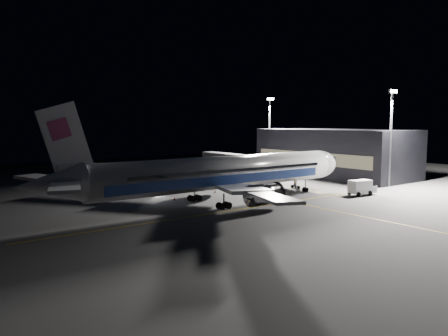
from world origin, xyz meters
name	(u,v)px	position (x,y,z in m)	size (l,w,h in m)	color
ground	(223,203)	(0.00, 0.00, 0.00)	(200.00, 200.00, 0.00)	#4C4C4F
guide_line_main	(266,197)	(10.00, 0.00, 0.01)	(0.25, 80.00, 0.01)	gold
guide_line_cross	(245,208)	(0.00, -6.00, 0.01)	(70.00, 0.25, 0.01)	gold
guide_line_side	(276,185)	(22.00, 10.00, 0.01)	(0.25, 40.00, 0.01)	gold
airliner	(218,174)	(-1.08, 0.00, 5.16)	(61.48, 54.22, 16.64)	silver
terminal	(334,153)	(45.98, 14.00, 6.00)	(18.12, 40.00, 12.00)	black
jet_bridge	(253,162)	(22.00, 18.06, 4.58)	(3.60, 34.40, 6.30)	#B2B2B7
floodlight_mast_north	(270,127)	(40.00, 31.99, 12.37)	(2.40, 0.68, 20.70)	#59595E
floodlight_mast_south	(391,129)	(40.00, -6.01, 12.37)	(2.40, 0.67, 20.70)	#59595E
service_truck	(362,187)	(26.11, -9.22, 1.55)	(5.93, 3.07, 2.90)	silver
baggage_tug	(156,190)	(-4.73, 15.56, 0.77)	(2.66, 2.33, 1.67)	black
safety_cone_a	(171,192)	(-2.19, 14.00, 0.27)	(0.36, 0.36, 0.54)	#E73A09
safety_cone_b	(175,199)	(-5.36, 7.26, 0.30)	(0.40, 0.40, 0.61)	#E73A09
safety_cone_c	(215,191)	(5.43, 9.96, 0.26)	(0.35, 0.35, 0.53)	#E73A09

